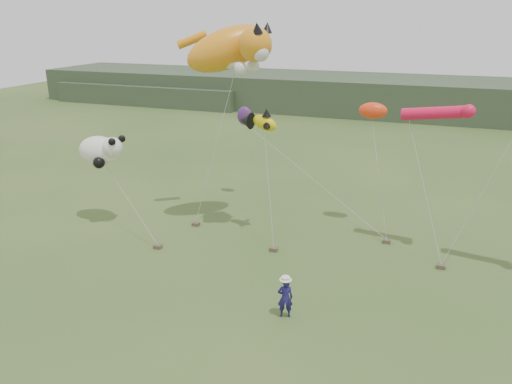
# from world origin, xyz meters

# --- Properties ---
(ground) EXTENTS (120.00, 120.00, 0.00)m
(ground) POSITION_xyz_m (0.00, 0.00, 0.00)
(ground) COLOR #385123
(ground) RESTS_ON ground
(headland) EXTENTS (90.00, 13.00, 4.00)m
(headland) POSITION_xyz_m (-3.11, 44.69, 1.92)
(headland) COLOR #2D3D28
(headland) RESTS_ON ground
(festival_attendant) EXTENTS (0.68, 0.56, 1.60)m
(festival_attendant) POSITION_xyz_m (0.87, -0.09, 0.80)
(festival_attendant) COLOR #1B1654
(festival_attendant) RESTS_ON ground
(sandbag_anchors) EXTENTS (13.50, 4.81, 0.19)m
(sandbag_anchors) POSITION_xyz_m (-0.82, 5.78, 0.09)
(sandbag_anchors) COLOR brown
(sandbag_anchors) RESTS_ON ground
(cat_kite) EXTENTS (5.75, 4.35, 3.23)m
(cat_kite) POSITION_xyz_m (-4.35, 7.67, 9.30)
(cat_kite) COLOR orange
(cat_kite) RESTS_ON ground
(fish_kite) EXTENTS (2.29, 1.49, 1.21)m
(fish_kite) POSITION_xyz_m (-2.92, 7.27, 5.85)
(fish_kite) COLOR #D7C108
(fish_kite) RESTS_ON ground
(panda_kite) EXTENTS (2.77, 1.79, 1.72)m
(panda_kite) POSITION_xyz_m (-11.15, 5.52, 4.04)
(panda_kite) COLOR white
(panda_kite) RESTS_ON ground
(misc_kites) EXTENTS (9.01, 2.68, 2.10)m
(misc_kites) POSITION_xyz_m (-0.64, 10.80, 5.81)
(misc_kites) COLOR #F43A14
(misc_kites) RESTS_ON ground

